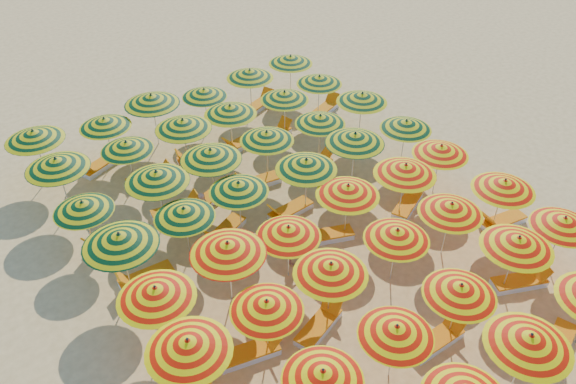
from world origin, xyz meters
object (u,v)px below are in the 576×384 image
at_px(umbrella_13, 267,306).
at_px(lounger_2, 437,340).
at_px(umbrella_21, 348,190).
at_px(umbrella_26, 239,187).
at_px(umbrella_14, 331,269).
at_px(umbrella_32, 211,154).
at_px(lounger_21, 275,135).
at_px(umbrella_27, 306,164).
at_px(lounger_12, 290,211).
at_px(umbrella_36, 57,163).
at_px(umbrella_9, 460,290).
at_px(umbrella_37, 127,146).
at_px(lounger_18, 150,179).
at_px(lounger_23, 100,165).
at_px(lounger_22, 325,109).
at_px(lounger_5, 251,352).
at_px(umbrella_16, 451,208).
at_px(beachgoer_a, 204,208).
at_px(umbrella_18, 156,293).
at_px(umbrella_28, 355,138).
at_px(umbrella_24, 120,239).
at_px(lounger_15, 202,204).
at_px(umbrella_19, 228,248).
at_px(umbrella_46, 250,74).
at_px(umbrella_47, 291,60).
at_px(umbrella_42, 34,135).
at_px(umbrella_40, 285,96).
at_px(lounger_1, 558,344).
at_px(lounger_16, 258,182).
at_px(umbrella_31, 157,176).
at_px(umbrella_33, 267,136).
at_px(umbrella_38, 183,124).
at_px(umbrella_25, 184,212).
at_px(lounger_10, 145,278).
at_px(umbrella_39, 230,110).
at_px(umbrella_11, 564,222).
at_px(umbrella_35, 362,98).
at_px(lounger_8, 327,235).
at_px(lounger_14, 177,210).
at_px(lounger_11, 225,231).
at_px(umbrella_20, 288,231).
at_px(umbrella_30, 83,206).
at_px(umbrella_12, 188,345).
at_px(umbrella_17, 504,185).
at_px(lounger_17, 312,162).
at_px(umbrella_22, 405,169).
at_px(lounger_20, 241,143).
at_px(umbrella_15, 397,234).
at_px(lounger_13, 109,240).

distance_m(umbrella_13, lounger_2, 5.03).
xyz_separation_m(umbrella_21, umbrella_26, (-2.73, 2.33, -0.09)).
bearing_deg(umbrella_14, umbrella_32, 89.42).
xyz_separation_m(umbrella_21, lounger_21, (1.67, 6.65, -1.81)).
bearing_deg(umbrella_21, umbrella_27, 97.39).
height_order(lounger_2, lounger_12, same).
relative_size(umbrella_21, umbrella_36, 0.91).
relative_size(umbrella_9, umbrella_37, 1.09).
bearing_deg(lounger_18, lounger_23, 130.56).
bearing_deg(lounger_22, lounger_5, -157.59).
xyz_separation_m(umbrella_16, beachgoer_a, (-5.63, 5.94, -1.26)).
xyz_separation_m(umbrella_18, umbrella_28, (9.17, 2.61, 0.09)).
relative_size(umbrella_24, lounger_15, 1.30).
height_order(umbrella_16, umbrella_19, umbrella_19).
relative_size(umbrella_46, lounger_15, 1.25).
height_order(umbrella_18, umbrella_47, umbrella_18).
bearing_deg(umbrella_42, umbrella_28, -36.93).
distance_m(umbrella_40, lounger_1, 13.79).
height_order(umbrella_18, lounger_5, umbrella_18).
xyz_separation_m(umbrella_37, lounger_16, (3.88, -2.77, -1.66)).
relative_size(umbrella_31, lounger_23, 1.47).
relative_size(umbrella_33, umbrella_38, 1.06).
bearing_deg(umbrella_25, umbrella_13, -90.37).
bearing_deg(lounger_15, lounger_12, 118.81).
height_order(umbrella_14, umbrella_19, umbrella_19).
xyz_separation_m(umbrella_25, lounger_10, (-1.70, -0.23, -1.67)).
distance_m(umbrella_16, umbrella_27, 5.02).
xyz_separation_m(umbrella_39, lounger_10, (-6.12, -4.77, -1.83)).
relative_size(umbrella_11, umbrella_35, 0.78).
bearing_deg(umbrella_24, lounger_10, 10.44).
height_order(umbrella_16, umbrella_42, umbrella_42).
height_order(lounger_1, lounger_8, same).
relative_size(umbrella_40, lounger_14, 1.44).
bearing_deg(lounger_11, lounger_23, -96.80).
bearing_deg(umbrella_42, lounger_1, -60.97).
distance_m(umbrella_20, umbrella_30, 6.65).
bearing_deg(umbrella_25, umbrella_30, 138.50).
height_order(umbrella_12, umbrella_17, umbrella_12).
distance_m(lounger_17, lounger_22, 4.49).
height_order(umbrella_11, umbrella_47, umbrella_47).
height_order(umbrella_18, umbrella_27, umbrella_27).
bearing_deg(umbrella_22, lounger_14, 143.49).
distance_m(umbrella_18, lounger_20, 10.42).
distance_m(umbrella_42, lounger_23, 2.75).
bearing_deg(lounger_2, umbrella_42, 115.67).
bearing_deg(umbrella_40, umbrella_12, -135.62).
height_order(umbrella_15, umbrella_38, umbrella_38).
distance_m(umbrella_37, lounger_13, 3.71).
bearing_deg(umbrella_38, umbrella_35, -18.05).
xyz_separation_m(umbrella_46, lounger_15, (-5.29, -4.87, -1.82)).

